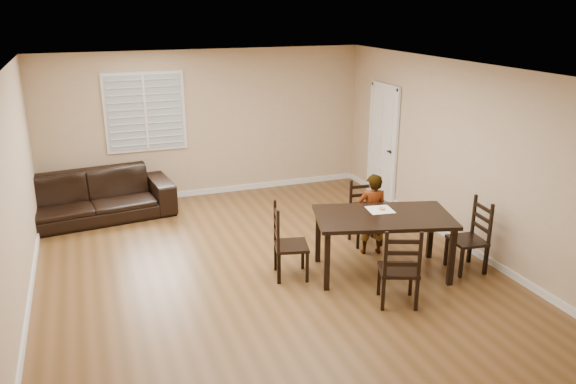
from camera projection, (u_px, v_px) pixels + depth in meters
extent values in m
plane|color=brown|center=(267.00, 270.00, 7.67)|extent=(7.00, 7.00, 0.00)
cube|color=tan|center=(207.00, 124.00, 10.35)|extent=(6.00, 0.04, 2.70)
cube|color=tan|center=(413.00, 307.00, 4.12)|extent=(6.00, 0.04, 2.70)
cube|color=tan|center=(10.00, 203.00, 6.25)|extent=(0.04, 7.00, 2.70)
cube|color=tan|center=(460.00, 155.00, 8.22)|extent=(0.04, 7.00, 2.70)
cube|color=white|center=(264.00, 70.00, 6.80)|extent=(6.00, 7.00, 0.04)
cube|color=white|center=(145.00, 112.00, 9.85)|extent=(1.40, 0.08, 1.40)
cube|color=white|center=(383.00, 144.00, 10.27)|extent=(0.06, 0.94, 2.05)
cylinder|color=#332114|center=(390.00, 152.00, 10.01)|extent=(0.06, 0.06, 0.02)
cube|color=white|center=(210.00, 191.00, 10.75)|extent=(6.00, 0.03, 0.10)
cube|color=white|center=(29.00, 306.00, 6.67)|extent=(0.03, 7.00, 0.10)
cube|color=white|center=(451.00, 237.00, 8.63)|extent=(0.03, 7.00, 0.10)
cube|color=black|center=(384.00, 217.00, 7.36)|extent=(1.97, 1.43, 0.05)
cube|color=black|center=(327.00, 262.00, 7.03)|extent=(0.09, 0.09, 0.78)
cube|color=black|center=(452.00, 257.00, 7.16)|extent=(0.09, 0.09, 0.78)
cube|color=black|center=(318.00, 236.00, 7.82)|extent=(0.09, 0.09, 0.78)
cube|color=black|center=(431.00, 232.00, 7.95)|extent=(0.09, 0.09, 0.78)
cube|color=black|center=(366.00, 217.00, 8.43)|extent=(0.47, 0.44, 0.04)
cube|color=black|center=(362.00, 209.00, 8.57)|extent=(0.43, 0.08, 0.96)
cube|color=black|center=(358.00, 236.00, 8.29)|extent=(0.04, 0.04, 0.39)
cube|color=black|center=(381.00, 234.00, 8.38)|extent=(0.04, 0.04, 0.39)
cube|color=black|center=(350.00, 228.00, 8.61)|extent=(0.04, 0.04, 0.39)
cube|color=black|center=(372.00, 225.00, 8.70)|extent=(0.04, 0.04, 0.39)
cube|color=black|center=(398.00, 270.00, 6.72)|extent=(0.58, 0.56, 0.04)
cube|color=black|center=(402.00, 272.00, 6.51)|extent=(0.44, 0.20, 1.01)
cube|color=black|center=(411.00, 280.00, 6.96)|extent=(0.05, 0.05, 0.41)
cube|color=black|center=(379.00, 280.00, 6.96)|extent=(0.05, 0.05, 0.41)
cube|color=black|center=(416.00, 295.00, 6.61)|extent=(0.05, 0.05, 0.41)
cube|color=black|center=(383.00, 294.00, 6.62)|extent=(0.05, 0.05, 0.41)
cube|color=black|center=(291.00, 246.00, 7.38)|extent=(0.52, 0.54, 0.04)
cube|color=black|center=(277.00, 242.00, 7.34)|extent=(0.14, 0.45, 1.01)
cube|color=black|center=(307.00, 267.00, 7.29)|extent=(0.05, 0.05, 0.42)
cube|color=black|center=(303.00, 255.00, 7.66)|extent=(0.05, 0.05, 0.42)
cube|color=black|center=(279.00, 269.00, 7.25)|extent=(0.05, 0.05, 0.42)
cube|color=black|center=(276.00, 256.00, 7.62)|extent=(0.05, 0.05, 0.42)
cube|color=black|center=(467.00, 241.00, 7.56)|extent=(0.46, 0.49, 0.04)
cube|color=black|center=(480.00, 234.00, 7.58)|extent=(0.08, 0.45, 1.00)
cube|color=black|center=(446.00, 251.00, 7.77)|extent=(0.04, 0.04, 0.41)
cube|color=black|center=(461.00, 263.00, 7.41)|extent=(0.04, 0.04, 0.41)
cube|color=black|center=(469.00, 249.00, 7.85)|extent=(0.04, 0.04, 0.41)
cube|color=black|center=(485.00, 260.00, 7.49)|extent=(0.04, 0.04, 0.41)
imported|color=gray|center=(372.00, 214.00, 8.03)|extent=(0.49, 0.37, 1.20)
cube|color=silver|center=(380.00, 210.00, 7.54)|extent=(0.37, 0.37, 0.00)
torus|color=#B28940|center=(382.00, 209.00, 7.54)|extent=(0.09, 0.09, 0.03)
torus|color=white|center=(382.00, 208.00, 7.53)|extent=(0.08, 0.08, 0.02)
imported|color=black|center=(89.00, 197.00, 9.36)|extent=(2.81, 1.36, 0.79)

